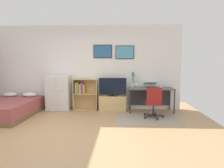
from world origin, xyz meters
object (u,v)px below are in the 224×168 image
object	(u,v)px
television	(113,87)
desk	(151,92)
bamboo_vase	(133,80)
bed	(7,108)
office_chair	(154,102)
computer_mouse	(161,88)
laptop	(151,85)
wine_glass	(136,84)
dresser	(58,93)
bookshelf	(83,92)
tv_stand	(113,103)

from	to	relation	value
television	desk	xyz separation A→B (m)	(1.18, -0.01, -0.14)
television	bamboo_vase	world-z (taller)	bamboo_vase
bed	desk	bearing A→B (deg)	11.11
office_chair	computer_mouse	world-z (taller)	office_chair
laptop	wine_glass	xyz separation A→B (m)	(-0.46, -0.20, 0.07)
dresser	computer_mouse	distance (m)	3.22
dresser	desk	bearing A→B (deg)	-0.27
office_chair	bamboo_vase	size ratio (longest dim) A/B	1.77
bookshelf	television	world-z (taller)	television
bookshelf	television	bearing A→B (deg)	-4.60
dresser	computer_mouse	bearing A→B (deg)	-1.81
tv_stand	laptop	xyz separation A→B (m)	(1.18, 0.01, 0.57)
computer_mouse	bamboo_vase	distance (m)	0.90
bed	dresser	distance (m)	1.51
desk	wine_glass	size ratio (longest dim) A/B	7.49
bed	bamboo_vase	bearing A→B (deg)	14.30
tv_stand	television	size ratio (longest dim) A/B	1.00
tv_stand	bookshelf	bearing A→B (deg)	176.75
laptop	computer_mouse	xyz separation A→B (m)	(0.30, -0.13, -0.05)
computer_mouse	desk	bearing A→B (deg)	163.84
bookshelf	television	distance (m)	0.97
bed	bamboo_vase	size ratio (longest dim) A/B	4.16
desk	wine_glass	distance (m)	0.55
wine_glass	television	bearing A→B (deg)	167.57
bed	tv_stand	world-z (taller)	bed
television	computer_mouse	world-z (taller)	television
television	bamboo_vase	size ratio (longest dim) A/B	1.75
tv_stand	wine_glass	bearing A→B (deg)	-14.10
computer_mouse	television	bearing A→B (deg)	176.36
tv_stand	television	bearing A→B (deg)	-90.00
bamboo_vase	bed	bearing A→B (deg)	-166.26
laptop	bamboo_vase	xyz separation A→B (m)	(-0.55, 0.07, 0.17)
television	wine_glass	xyz separation A→B (m)	(0.73, -0.16, 0.12)
wine_glass	bookshelf	bearing A→B (deg)	171.96
bamboo_vase	office_chair	bearing A→B (deg)	-61.09
laptop	dresser	bearing A→B (deg)	174.04
tv_stand	office_chair	world-z (taller)	office_chair
office_chair	computer_mouse	size ratio (longest dim) A/B	8.27
television	computer_mouse	size ratio (longest dim) A/B	8.18
bed	wine_glass	xyz separation A→B (m)	(3.70, 0.62, 0.65)
office_chair	bamboo_vase	world-z (taller)	bamboo_vase
dresser	laptop	xyz separation A→B (m)	(2.92, 0.03, 0.25)
tv_stand	computer_mouse	bearing A→B (deg)	-4.50
dresser	laptop	distance (m)	2.93
desk	laptop	bearing A→B (deg)	81.93
television	desk	distance (m)	1.19
dresser	television	bearing A→B (deg)	-0.24
computer_mouse	bed	bearing A→B (deg)	-171.26
bookshelf	desk	world-z (taller)	bookshelf
tv_stand	wine_glass	size ratio (longest dim) A/B	4.72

